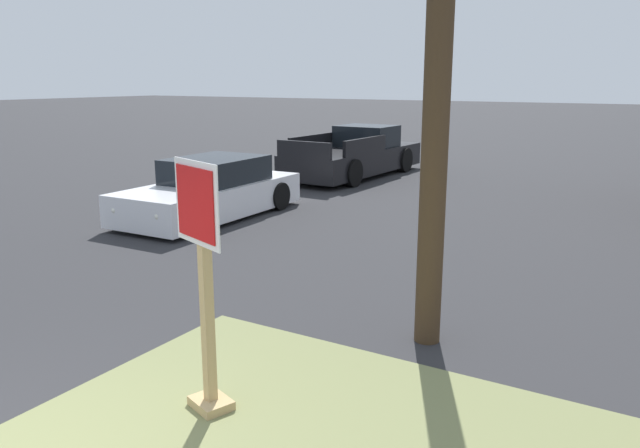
# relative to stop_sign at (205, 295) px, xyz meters

# --- Properties ---
(stop_sign) EXTENTS (0.65, 0.38, 2.17)m
(stop_sign) POSITION_rel_stop_sign_xyz_m (0.00, 0.00, 0.00)
(stop_sign) COLOR tan
(stop_sign) RESTS_ON grass_corner_patch
(manhole_cover) EXTENTS (0.70, 0.70, 0.02)m
(manhole_cover) POSITION_rel_stop_sign_xyz_m (-0.71, 0.41, -1.11)
(manhole_cover) COLOR black
(manhole_cover) RESTS_ON ground
(parked_sedan_white) EXTENTS (2.02, 4.39, 1.25)m
(parked_sedan_white) POSITION_rel_stop_sign_xyz_m (-5.35, 6.27, -0.57)
(parked_sedan_white) COLOR silver
(parked_sedan_white) RESTS_ON ground
(pickup_truck_black) EXTENTS (2.13, 5.55, 1.48)m
(pickup_truck_black) POSITION_rel_stop_sign_xyz_m (-5.37, 12.88, -0.50)
(pickup_truck_black) COLOR black
(pickup_truck_black) RESTS_ON ground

